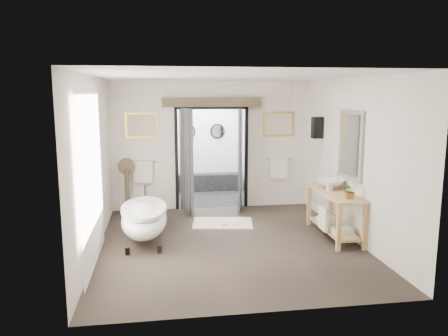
{
  "coord_description": "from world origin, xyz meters",
  "views": [
    {
      "loc": [
        -1.18,
        -7.28,
        2.62
      ],
      "look_at": [
        0.0,
        0.6,
        1.25
      ],
      "focal_mm": 35.0,
      "sensor_mm": 36.0,
      "label": 1
    }
  ],
  "objects_px": {
    "clawfoot_tub": "(144,218)",
    "basin": "(331,184)",
    "rug": "(223,223)",
    "vanity": "(334,210)"
  },
  "relations": [
    {
      "from": "clawfoot_tub",
      "to": "basin",
      "type": "xyz_separation_m",
      "value": [
        3.46,
        0.0,
        0.51
      ]
    },
    {
      "from": "clawfoot_tub",
      "to": "rug",
      "type": "relative_size",
      "value": 1.49
    },
    {
      "from": "rug",
      "to": "basin",
      "type": "relative_size",
      "value": 2.35
    },
    {
      "from": "vanity",
      "to": "basin",
      "type": "height_order",
      "value": "basin"
    },
    {
      "from": "clawfoot_tub",
      "to": "basin",
      "type": "height_order",
      "value": "basin"
    },
    {
      "from": "clawfoot_tub",
      "to": "rug",
      "type": "bearing_deg",
      "value": 29.7
    },
    {
      "from": "basin",
      "to": "vanity",
      "type": "bearing_deg",
      "value": -101.91
    },
    {
      "from": "vanity",
      "to": "rug",
      "type": "relative_size",
      "value": 1.33
    },
    {
      "from": "clawfoot_tub",
      "to": "rug",
      "type": "xyz_separation_m",
      "value": [
        1.54,
        0.88,
        -0.42
      ]
    },
    {
      "from": "clawfoot_tub",
      "to": "basin",
      "type": "distance_m",
      "value": 3.5
    }
  ]
}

